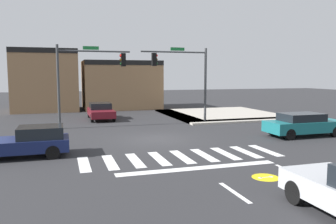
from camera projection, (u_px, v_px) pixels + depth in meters
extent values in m
plane|color=#2B2B2D|center=(156.00, 139.00, 19.98)|extent=(120.00, 120.00, 0.00)
cube|color=silver|center=(84.00, 164.00, 14.41)|extent=(0.46, 2.63, 0.01)
cube|color=silver|center=(110.00, 162.00, 14.73)|extent=(0.46, 2.63, 0.01)
cube|color=silver|center=(135.00, 160.00, 15.06)|extent=(0.46, 2.63, 0.01)
cube|color=silver|center=(159.00, 158.00, 15.38)|extent=(0.46, 2.63, 0.01)
cube|color=silver|center=(182.00, 157.00, 15.71)|extent=(0.46, 2.63, 0.01)
cube|color=silver|center=(204.00, 155.00, 16.04)|extent=(0.46, 2.63, 0.01)
cube|color=silver|center=(225.00, 153.00, 16.36)|extent=(0.46, 2.63, 0.01)
cube|color=silver|center=(246.00, 152.00, 16.69)|extent=(0.46, 2.63, 0.01)
cube|color=silver|center=(265.00, 150.00, 17.01)|extent=(0.46, 2.63, 0.01)
cube|color=white|center=(199.00, 168.00, 13.81)|extent=(6.80, 0.50, 0.01)
cube|color=white|center=(234.00, 192.00, 10.97)|extent=(0.16, 2.00, 0.01)
cylinder|color=yellow|center=(266.00, 177.00, 12.56)|extent=(1.02, 1.02, 0.01)
cylinder|color=white|center=(260.00, 178.00, 12.49)|extent=(0.16, 0.16, 0.00)
cylinder|color=white|center=(271.00, 177.00, 12.63)|extent=(0.16, 0.16, 0.00)
cube|color=white|center=(266.00, 177.00, 12.56)|extent=(0.46, 0.04, 0.00)
cube|color=#B2AA9E|center=(247.00, 120.00, 27.57)|extent=(10.00, 1.60, 0.15)
cube|color=#B2AA9E|center=(178.00, 115.00, 30.88)|extent=(1.60, 10.00, 0.15)
cube|color=#B2AA9E|center=(220.00, 114.00, 32.12)|extent=(10.00, 10.00, 0.15)
cube|color=#93704C|center=(46.00, 80.00, 35.60)|extent=(6.42, 5.88, 6.34)
cube|color=black|center=(43.00, 50.00, 32.68)|extent=(6.42, 0.50, 0.50)
cube|color=#93704C|center=(121.00, 85.00, 38.25)|extent=(8.19, 6.42, 5.25)
cube|color=black|center=(125.00, 63.00, 35.14)|extent=(8.19, 0.50, 0.50)
cylinder|color=#383A3D|center=(205.00, 86.00, 26.57)|extent=(0.18, 0.18, 5.79)
cylinder|color=#383A3D|center=(174.00, 52.00, 25.53)|extent=(5.13, 0.12, 0.12)
cube|color=black|center=(154.00, 59.00, 25.13)|extent=(0.32, 0.32, 0.95)
sphere|color=red|center=(156.00, 55.00, 25.15)|extent=(0.22, 0.22, 0.22)
sphere|color=#4C330C|center=(156.00, 59.00, 25.18)|extent=(0.22, 0.22, 0.22)
sphere|color=#0C3814|center=(156.00, 63.00, 25.22)|extent=(0.22, 0.22, 0.22)
cube|color=#197233|center=(178.00, 49.00, 25.59)|extent=(1.10, 0.03, 0.24)
cylinder|color=#383A3D|center=(58.00, 87.00, 23.50)|extent=(0.18, 0.18, 5.82)
cylinder|color=#383A3D|center=(95.00, 51.00, 23.97)|extent=(5.03, 0.12, 0.12)
cube|color=black|center=(123.00, 60.00, 24.63)|extent=(0.32, 0.32, 0.95)
sphere|color=red|center=(121.00, 56.00, 24.55)|extent=(0.22, 0.22, 0.22)
sphere|color=#4C330C|center=(121.00, 60.00, 24.58)|extent=(0.22, 0.22, 0.22)
sphere|color=#0C3814|center=(121.00, 64.00, 24.62)|extent=(0.22, 0.22, 0.22)
cube|color=#197233|center=(91.00, 48.00, 23.87)|extent=(1.10, 0.03, 0.24)
cube|color=#141E4C|center=(18.00, 145.00, 15.57)|extent=(4.48, 1.93, 0.56)
cube|color=black|center=(41.00, 132.00, 15.81)|extent=(2.00, 1.70, 0.54)
cylinder|color=black|center=(53.00, 152.00, 15.24)|extent=(0.63, 0.22, 0.63)
cylinder|color=black|center=(54.00, 145.00, 16.86)|extent=(0.63, 0.22, 0.63)
cube|color=maroon|center=(101.00, 113.00, 28.65)|extent=(1.93, 4.54, 0.56)
cube|color=black|center=(100.00, 106.00, 28.85)|extent=(1.69, 1.96, 0.52)
cylinder|color=black|center=(114.00, 117.00, 27.46)|extent=(0.22, 0.68, 0.68)
cylinder|color=black|center=(92.00, 118.00, 26.96)|extent=(0.22, 0.68, 0.68)
cylinder|color=black|center=(109.00, 113.00, 30.39)|extent=(0.22, 0.68, 0.68)
cylinder|color=black|center=(89.00, 114.00, 29.88)|extent=(0.22, 0.68, 0.68)
cube|color=#196B70|center=(304.00, 126.00, 20.87)|extent=(4.80, 1.87, 0.66)
cube|color=black|center=(301.00, 117.00, 20.74)|extent=(2.47, 1.65, 0.47)
cylinder|color=black|center=(290.00, 135.00, 19.64)|extent=(0.66, 0.22, 0.66)
cylinder|color=black|center=(273.00, 130.00, 21.21)|extent=(0.66, 0.22, 0.66)
cylinder|color=black|center=(336.00, 132.00, 20.60)|extent=(0.66, 0.22, 0.66)
cylinder|color=black|center=(316.00, 128.00, 22.17)|extent=(0.66, 0.22, 0.66)
cylinder|color=black|center=(295.00, 192.00, 9.95)|extent=(0.22, 0.70, 0.70)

